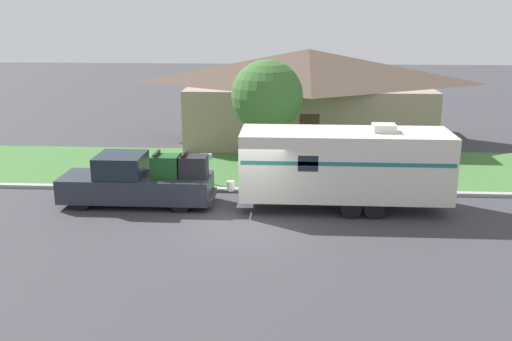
% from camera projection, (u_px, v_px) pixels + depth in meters
% --- Properties ---
extents(ground_plane, '(120.00, 120.00, 0.00)m').
position_uv_depth(ground_plane, '(248.00, 226.00, 19.49)').
color(ground_plane, '#38383D').
extents(curb_strip, '(80.00, 0.30, 0.14)m').
position_uv_depth(curb_strip, '(255.00, 190.00, 23.07)').
color(curb_strip, '#999993').
rests_on(curb_strip, ground_plane).
extents(lawn_strip, '(80.00, 7.00, 0.03)m').
position_uv_depth(lawn_strip, '(260.00, 167.00, 26.59)').
color(lawn_strip, '#3D6B33').
rests_on(lawn_strip, ground_plane).
extents(house_across_street, '(13.98, 8.31, 5.03)m').
position_uv_depth(house_across_street, '(308.00, 93.00, 31.99)').
color(house_across_street, gray).
rests_on(house_across_street, ground_plane).
extents(pickup_truck, '(5.74, 1.90, 2.04)m').
position_uv_depth(pickup_truck, '(138.00, 182.00, 21.42)').
color(pickup_truck, black).
rests_on(pickup_truck, ground_plane).
extents(travel_trailer, '(8.44, 2.38, 3.20)m').
position_uv_depth(travel_trailer, '(344.00, 164.00, 20.74)').
color(travel_trailer, black).
rests_on(travel_trailer, ground_plane).
extents(mailbox, '(0.48, 0.20, 1.30)m').
position_uv_depth(mailbox, '(206.00, 161.00, 23.92)').
color(mailbox, brown).
rests_on(mailbox, ground_plane).
extents(tree_in_yard, '(3.16, 3.16, 5.06)m').
position_uv_depth(tree_in_yard, '(267.00, 96.00, 24.89)').
color(tree_in_yard, brown).
rests_on(tree_in_yard, ground_plane).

